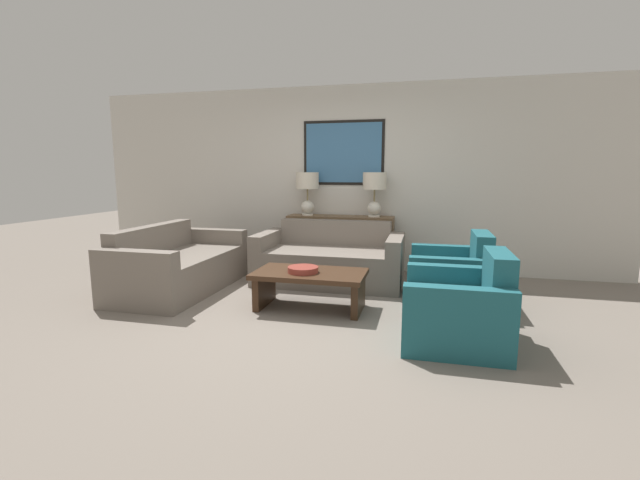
{
  "coord_description": "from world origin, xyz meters",
  "views": [
    {
      "loc": [
        1.19,
        -3.9,
        1.43
      ],
      "look_at": [
        0.01,
        0.84,
        0.65
      ],
      "focal_mm": 24.0,
      "sensor_mm": 36.0,
      "label": 1
    }
  ],
  "objects": [
    {
      "name": "couch_by_side",
      "position": [
        -1.72,
        0.63,
        0.28
      ],
      "size": [
        0.94,
        1.86,
        0.78
      ],
      "color": "slate",
      "rests_on": "ground_plane"
    },
    {
      "name": "back_wall",
      "position": [
        0.0,
        2.34,
        1.33
      ],
      "size": [
        7.77,
        0.12,
        2.65
      ],
      "color": "beige",
      "rests_on": "ground_plane"
    },
    {
      "name": "armchair_near_back_wall",
      "position": [
        1.49,
        0.86,
        0.28
      ],
      "size": [
        0.83,
        0.92,
        0.79
      ],
      "color": "#1E5B66",
      "rests_on": "ground_plane"
    },
    {
      "name": "table_lamp_right",
      "position": [
        0.48,
        2.08,
        1.22
      ],
      "size": [
        0.33,
        0.33,
        0.62
      ],
      "color": "silver",
      "rests_on": "console_table"
    },
    {
      "name": "ground_plane",
      "position": [
        0.0,
        0.0,
        0.0
      ],
      "size": [
        20.0,
        20.0,
        0.0
      ],
      "primitive_type": "plane",
      "color": "slate"
    },
    {
      "name": "coffee_table",
      "position": [
        0.04,
        0.3,
        0.29
      ],
      "size": [
        1.16,
        0.65,
        0.4
      ],
      "color": "#3D2616",
      "rests_on": "ground_plane"
    },
    {
      "name": "console_table",
      "position": [
        0.0,
        2.08,
        0.4
      ],
      "size": [
        1.52,
        0.36,
        0.81
      ],
      "color": "brown",
      "rests_on": "ground_plane"
    },
    {
      "name": "decorative_bowl",
      "position": [
        -0.02,
        0.24,
        0.43
      ],
      "size": [
        0.32,
        0.32,
        0.06
      ],
      "color": "#93382D",
      "rests_on": "coffee_table"
    },
    {
      "name": "couch_by_back_wall",
      "position": [
        0.0,
        1.41,
        0.28
      ],
      "size": [
        1.86,
        0.94,
        0.78
      ],
      "color": "slate",
      "rests_on": "ground_plane"
    },
    {
      "name": "armchair_near_camera",
      "position": [
        1.49,
        -0.27,
        0.28
      ],
      "size": [
        0.83,
        0.92,
        0.79
      ],
      "color": "#1E5B66",
      "rests_on": "ground_plane"
    },
    {
      "name": "table_lamp_left",
      "position": [
        -0.48,
        2.08,
        1.22
      ],
      "size": [
        0.33,
        0.33,
        0.62
      ],
      "color": "silver",
      "rests_on": "console_table"
    }
  ]
}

